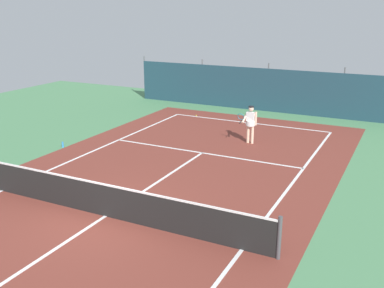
{
  "coord_description": "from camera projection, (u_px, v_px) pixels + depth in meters",
  "views": [
    {
      "loc": [
        7.36,
        -9.24,
        5.71
      ],
      "look_at": [
        0.38,
        4.72,
        0.9
      ],
      "focal_mm": 42.0,
      "sensor_mm": 36.0,
      "label": 1
    }
  ],
  "objects": [
    {
      "name": "tennis_player",
      "position": [
        250.0,
        122.0,
        19.23
      ],
      "size": [
        0.74,
        0.74,
        1.64
      ],
      "rotation": [
        0.0,
        0.0,
        3.07
      ],
      "color": "beige",
      "rests_on": "ground"
    },
    {
      "name": "tennis_ball_near_player",
      "position": [
        196.0,
        116.0,
        24.29
      ],
      "size": [
        0.07,
        0.07,
        0.07
      ],
      "primitive_type": "sphere",
      "color": "#CCDB33",
      "rests_on": "ground"
    },
    {
      "name": "court_surface",
      "position": [
        106.0,
        216.0,
        12.73
      ],
      "size": [
        11.02,
        26.6,
        0.01
      ],
      "color": "brown",
      "rests_on": "ground"
    },
    {
      "name": "water_bottle",
      "position": [
        63.0,
        145.0,
        18.9
      ],
      "size": [
        0.08,
        0.08,
        0.24
      ],
      "primitive_type": "cylinder",
      "color": "#338CD8",
      "rests_on": "ground"
    },
    {
      "name": "ground_plane",
      "position": [
        106.0,
        216.0,
        12.73
      ],
      "size": [
        36.0,
        36.0,
        0.0
      ],
      "primitive_type": "plane",
      "color": "#4C8456"
    },
    {
      "name": "back_fence",
      "position": [
        269.0,
        98.0,
        25.7
      ],
      "size": [
        16.3,
        0.98,
        2.7
      ],
      "color": "#1E3D4C",
      "rests_on": "ground"
    },
    {
      "name": "tennis_net",
      "position": [
        105.0,
        200.0,
        12.58
      ],
      "size": [
        10.12,
        0.1,
        1.1
      ],
      "color": "black",
      "rests_on": "ground"
    }
  ]
}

